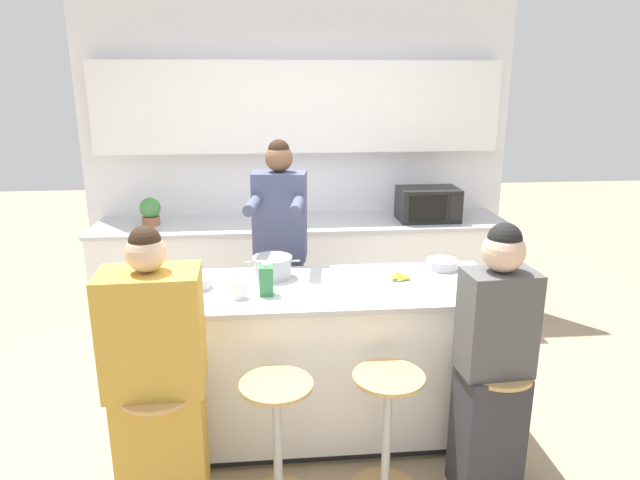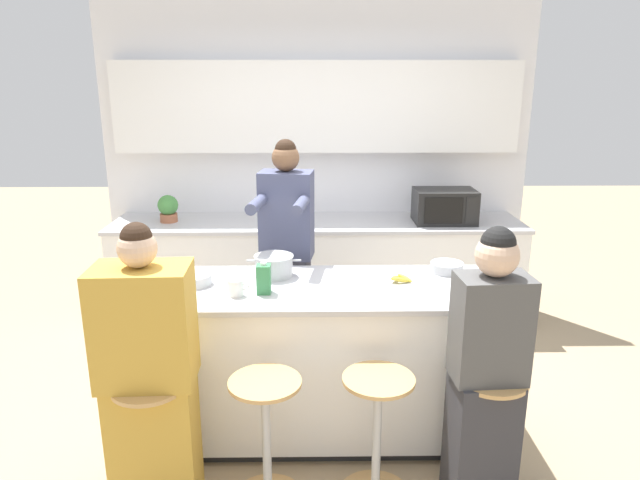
{
  "view_description": "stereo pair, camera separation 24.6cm",
  "coord_description": "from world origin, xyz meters",
  "px_view_note": "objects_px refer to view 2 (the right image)",
  "views": [
    {
      "loc": [
        -0.29,
        -3.01,
        2.07
      ],
      "look_at": [
        0.0,
        0.07,
        1.18
      ],
      "focal_mm": 32.0,
      "sensor_mm": 36.0,
      "label": 1
    },
    {
      "loc": [
        -0.04,
        -3.02,
        2.07
      ],
      "look_at": [
        0.0,
        0.07,
        1.18
      ],
      "focal_mm": 32.0,
      "sensor_mm": 36.0,
      "label": 2
    }
  ],
  "objects_px": {
    "bar_stool_rightmost": "(486,436)",
    "fruit_bowl": "(194,279)",
    "kitchen_island": "(320,359)",
    "coffee_cup_far": "(236,288)",
    "bar_stool_leftmost": "(154,444)",
    "banana_bunch": "(400,279)",
    "potted_plant": "(168,208)",
    "cooking_pot": "(274,266)",
    "microwave": "(444,206)",
    "bar_stool_center_left": "(267,440)",
    "coffee_cup_near": "(180,293)",
    "person_wrapped_blanket": "(149,379)",
    "person_cooking": "(287,266)",
    "bar_stool_center_right": "(377,436)",
    "juice_carton": "(264,279)",
    "person_seated_near": "(486,380)"
  },
  "relations": [
    {
      "from": "bar_stool_rightmost",
      "to": "fruit_bowl",
      "type": "distance_m",
      "value": 1.76
    },
    {
      "from": "kitchen_island",
      "to": "coffee_cup_far",
      "type": "height_order",
      "value": "coffee_cup_far"
    },
    {
      "from": "bar_stool_leftmost",
      "to": "banana_bunch",
      "type": "distance_m",
      "value": 1.57
    },
    {
      "from": "bar_stool_rightmost",
      "to": "potted_plant",
      "type": "distance_m",
      "value": 3.09
    },
    {
      "from": "bar_stool_rightmost",
      "to": "cooking_pot",
      "type": "relative_size",
      "value": 2.12
    },
    {
      "from": "microwave",
      "to": "coffee_cup_far",
      "type": "bearing_deg",
      "value": -131.46
    },
    {
      "from": "bar_stool_center_left",
      "to": "coffee_cup_near",
      "type": "height_order",
      "value": "coffee_cup_near"
    },
    {
      "from": "potted_plant",
      "to": "person_wrapped_blanket",
      "type": "bearing_deg",
      "value": -79.22
    },
    {
      "from": "bar_stool_rightmost",
      "to": "potted_plant",
      "type": "bearing_deg",
      "value": 132.97
    },
    {
      "from": "person_cooking",
      "to": "microwave",
      "type": "bearing_deg",
      "value": 45.21
    },
    {
      "from": "bar_stool_center_right",
      "to": "cooking_pot",
      "type": "xyz_separation_m",
      "value": [
        -0.54,
        0.76,
        0.64
      ]
    },
    {
      "from": "person_wrapped_blanket",
      "to": "juice_carton",
      "type": "xyz_separation_m",
      "value": [
        0.51,
        0.49,
        0.32
      ]
    },
    {
      "from": "bar_stool_leftmost",
      "to": "coffee_cup_far",
      "type": "height_order",
      "value": "coffee_cup_far"
    },
    {
      "from": "fruit_bowl",
      "to": "microwave",
      "type": "distance_m",
      "value": 2.34
    },
    {
      "from": "microwave",
      "to": "person_cooking",
      "type": "bearing_deg",
      "value": -142.62
    },
    {
      "from": "bar_stool_rightmost",
      "to": "bar_stool_center_right",
      "type": "bearing_deg",
      "value": 179.88
    },
    {
      "from": "kitchen_island",
      "to": "person_wrapped_blanket",
      "type": "bearing_deg",
      "value": -144.03
    },
    {
      "from": "kitchen_island",
      "to": "person_seated_near",
      "type": "height_order",
      "value": "person_seated_near"
    },
    {
      "from": "person_wrapped_blanket",
      "to": "bar_stool_center_left",
      "type": "bearing_deg",
      "value": -3.45
    },
    {
      "from": "bar_stool_leftmost",
      "to": "juice_carton",
      "type": "relative_size",
      "value": 3.85
    },
    {
      "from": "person_wrapped_blanket",
      "to": "coffee_cup_far",
      "type": "relative_size",
      "value": 12.74
    },
    {
      "from": "kitchen_island",
      "to": "potted_plant",
      "type": "xyz_separation_m",
      "value": [
        -1.24,
        1.62,
        0.55
      ]
    },
    {
      "from": "person_wrapped_blanket",
      "to": "person_seated_near",
      "type": "bearing_deg",
      "value": -1.93
    },
    {
      "from": "bar_stool_rightmost",
      "to": "banana_bunch",
      "type": "bearing_deg",
      "value": 118.6
    },
    {
      "from": "kitchen_island",
      "to": "person_wrapped_blanket",
      "type": "height_order",
      "value": "person_wrapped_blanket"
    },
    {
      "from": "kitchen_island",
      "to": "person_seated_near",
      "type": "distance_m",
      "value": 1.01
    },
    {
      "from": "person_cooking",
      "to": "coffee_cup_far",
      "type": "distance_m",
      "value": 0.79
    },
    {
      "from": "coffee_cup_near",
      "to": "bar_stool_center_left",
      "type": "bearing_deg",
      "value": -40.33
    },
    {
      "from": "bar_stool_leftmost",
      "to": "bar_stool_center_left",
      "type": "bearing_deg",
      "value": 2.12
    },
    {
      "from": "bar_stool_leftmost",
      "to": "bar_stool_center_right",
      "type": "relative_size",
      "value": 1.0
    },
    {
      "from": "kitchen_island",
      "to": "coffee_cup_far",
      "type": "xyz_separation_m",
      "value": [
        -0.46,
        -0.14,
        0.51
      ]
    },
    {
      "from": "person_cooking",
      "to": "microwave",
      "type": "height_order",
      "value": "person_cooking"
    },
    {
      "from": "bar_stool_center_left",
      "to": "fruit_bowl",
      "type": "height_order",
      "value": "fruit_bowl"
    },
    {
      "from": "bar_stool_center_right",
      "to": "person_cooking",
      "type": "relative_size",
      "value": 0.4
    },
    {
      "from": "bar_stool_center_right",
      "to": "microwave",
      "type": "height_order",
      "value": "microwave"
    },
    {
      "from": "coffee_cup_near",
      "to": "potted_plant",
      "type": "distance_m",
      "value": 1.9
    },
    {
      "from": "bar_stool_rightmost",
      "to": "person_seated_near",
      "type": "height_order",
      "value": "person_seated_near"
    },
    {
      "from": "bar_stool_center_left",
      "to": "juice_carton",
      "type": "distance_m",
      "value": 0.83
    },
    {
      "from": "cooking_pot",
      "to": "juice_carton",
      "type": "xyz_separation_m",
      "value": [
        -0.04,
        -0.28,
        0.02
      ]
    },
    {
      "from": "coffee_cup_near",
      "to": "microwave",
      "type": "xyz_separation_m",
      "value": [
        1.8,
        1.78,
        0.07
      ]
    },
    {
      "from": "fruit_bowl",
      "to": "person_cooking",
      "type": "bearing_deg",
      "value": 48.44
    },
    {
      "from": "bar_stool_rightmost",
      "to": "coffee_cup_near",
      "type": "height_order",
      "value": "coffee_cup_near"
    },
    {
      "from": "person_seated_near",
      "to": "juice_carton",
      "type": "height_order",
      "value": "person_seated_near"
    },
    {
      "from": "fruit_bowl",
      "to": "banana_bunch",
      "type": "bearing_deg",
      "value": 1.1
    },
    {
      "from": "bar_stool_leftmost",
      "to": "fruit_bowl",
      "type": "relative_size",
      "value": 3.43
    },
    {
      "from": "bar_stool_center_right",
      "to": "person_seated_near",
      "type": "relative_size",
      "value": 0.48
    },
    {
      "from": "potted_plant",
      "to": "bar_stool_rightmost",
      "type": "bearing_deg",
      "value": -47.03
    },
    {
      "from": "person_cooking",
      "to": "fruit_bowl",
      "type": "distance_m",
      "value": 0.77
    },
    {
      "from": "person_seated_near",
      "to": "bar_stool_center_left",
      "type": "bearing_deg",
      "value": 176.92
    },
    {
      "from": "kitchen_island",
      "to": "banana_bunch",
      "type": "height_order",
      "value": "banana_bunch"
    }
  ]
}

